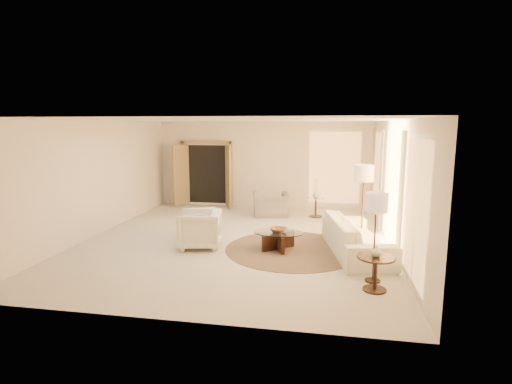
% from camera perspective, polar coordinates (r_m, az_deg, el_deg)
% --- Properties ---
extents(room, '(7.04, 8.04, 2.83)m').
position_cam_1_polar(room, '(9.23, -2.88, 1.49)').
color(room, beige).
rests_on(room, ground).
extents(windows_right, '(0.10, 6.40, 2.40)m').
position_cam_1_polar(windows_right, '(9.21, 18.69, 0.67)').
color(windows_right, '#F3B261').
rests_on(windows_right, room).
extents(window_back_corner, '(1.70, 0.10, 2.40)m').
position_cam_1_polar(window_back_corner, '(12.92, 11.14, 3.43)').
color(window_back_corner, '#F3B261').
rests_on(window_back_corner, room).
extents(curtains_right, '(0.06, 5.20, 2.60)m').
position_cam_1_polar(curtains_right, '(10.09, 17.65, 1.18)').
color(curtains_right, '#CBB484').
rests_on(curtains_right, room).
extents(french_doors, '(1.95, 0.66, 2.16)m').
position_cam_1_polar(french_doors, '(13.42, -7.14, 2.54)').
color(french_doors, tan).
rests_on(french_doors, room).
extents(area_rug, '(3.38, 3.38, 0.01)m').
position_cam_1_polar(area_rug, '(8.86, 5.17, -8.13)').
color(area_rug, '#3A291C').
rests_on(area_rug, room).
extents(sofa, '(1.46, 2.70, 0.75)m').
position_cam_1_polar(sofa, '(8.70, 14.15, -6.19)').
color(sofa, white).
rests_on(sofa, room).
extents(armchair_left, '(0.99, 1.02, 0.81)m').
position_cam_1_polar(armchair_left, '(9.44, -7.97, -4.53)').
color(armchair_left, white).
rests_on(armchair_left, room).
extents(armchair_right, '(0.97, 1.01, 0.91)m').
position_cam_1_polar(armchair_right, '(8.95, -8.06, -5.03)').
color(armchair_right, white).
rests_on(armchair_right, room).
extents(accent_chair, '(1.16, 0.88, 0.91)m').
position_cam_1_polar(accent_chair, '(11.89, 2.12, -1.28)').
color(accent_chair, gray).
rests_on(accent_chair, room).
extents(coffee_table, '(1.31, 1.31, 0.40)m').
position_cam_1_polar(coffee_table, '(8.76, 3.21, -6.65)').
color(coffee_table, black).
rests_on(coffee_table, room).
extents(end_table, '(0.62, 0.62, 0.58)m').
position_cam_1_polar(end_table, '(6.91, 16.71, -10.26)').
color(end_table, black).
rests_on(end_table, room).
extents(side_table, '(0.51, 0.51, 0.59)m').
position_cam_1_polar(side_table, '(11.91, 8.53, -1.86)').
color(side_table, '#2F2418').
rests_on(side_table, room).
extents(floor_lamp_near, '(0.43, 0.43, 1.79)m').
position_cam_1_polar(floor_lamp_near, '(9.43, 15.16, 2.12)').
color(floor_lamp_near, '#2F2418').
rests_on(floor_lamp_near, room).
extents(floor_lamp_far, '(0.38, 0.38, 1.57)m').
position_cam_1_polar(floor_lamp_far, '(7.03, 16.81, -2.01)').
color(floor_lamp_far, '#2F2418').
rests_on(floor_lamp_far, room).
extents(bowl, '(0.44, 0.44, 0.09)m').
position_cam_1_polar(bowl, '(8.70, 3.22, -5.42)').
color(bowl, brown).
rests_on(bowl, coffee_table).
extents(end_vase, '(0.19, 0.19, 0.18)m').
position_cam_1_polar(end_vase, '(6.82, 16.82, -8.14)').
color(end_vase, silver).
rests_on(end_vase, end_table).
extents(side_vase, '(0.25, 0.25, 0.23)m').
position_cam_1_polar(side_vase, '(11.85, 8.57, -0.24)').
color(side_vase, silver).
rests_on(side_vase, side_table).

